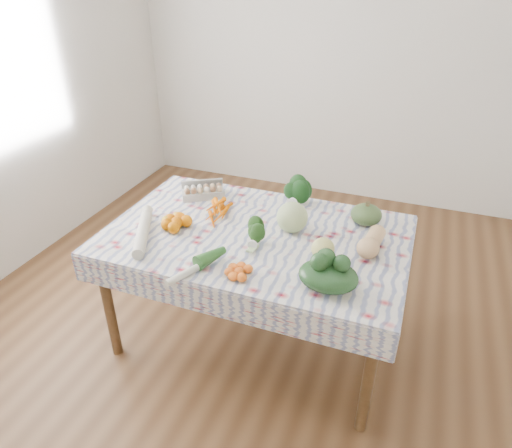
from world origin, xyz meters
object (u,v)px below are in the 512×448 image
object	(u,v)px
egg_carton	(203,193)
cabbage	(292,217)
grapefruit	(323,249)
dining_table	(256,246)
butternut_squash	(372,241)
kabocha_squash	(366,214)

from	to	relation	value
egg_carton	cabbage	bearing A→B (deg)	-48.64
egg_carton	grapefruit	xyz separation A→B (m)	(0.88, -0.41, 0.02)
dining_table	cabbage	bearing A→B (deg)	27.61
dining_table	butternut_squash	xyz separation A→B (m)	(0.63, 0.05, 0.14)
butternut_squash	kabocha_squash	bearing A→B (deg)	111.40
egg_carton	grapefruit	bearing A→B (deg)	-56.67
dining_table	butternut_squash	world-z (taller)	butternut_squash
cabbage	grapefruit	xyz separation A→B (m)	(0.23, -0.21, -0.03)
egg_carton	grapefruit	size ratio (longest dim) A/B	2.25
egg_carton	butternut_squash	size ratio (longest dim) A/B	1.06
cabbage	egg_carton	bearing A→B (deg)	163.06
kabocha_squash	dining_table	bearing A→B (deg)	-149.38
dining_table	kabocha_squash	xyz separation A→B (m)	(0.55, 0.33, 0.14)
grapefruit	kabocha_squash	bearing A→B (deg)	71.73
butternut_squash	grapefruit	distance (m)	0.28
cabbage	grapefruit	world-z (taller)	cabbage
cabbage	kabocha_squash	bearing A→B (deg)	32.01
kabocha_squash	grapefruit	distance (m)	0.47
dining_table	egg_carton	distance (m)	0.57
kabocha_squash	cabbage	size ratio (longest dim) A/B	1.02
cabbage	grapefruit	size ratio (longest dim) A/B	1.48
kabocha_squash	cabbage	distance (m)	0.44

